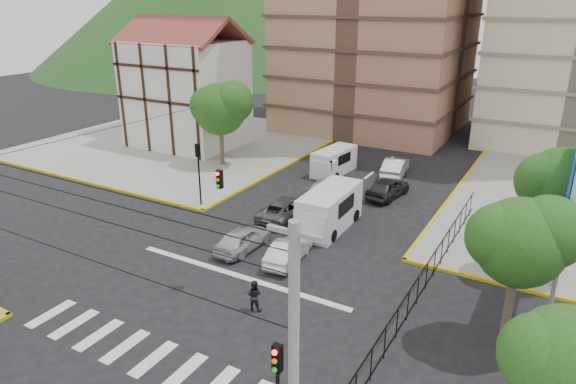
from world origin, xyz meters
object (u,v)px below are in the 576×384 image
Objects in this scene: traffic_light_nw at (198,164)px; pedestrian_crosswalk at (254,295)px; van_left_lane at (333,162)px; car_white_front_right at (288,251)px; car_silver_front_left at (243,239)px; van_right_lane at (328,211)px.

traffic_light_nw reaches higher than pedestrian_crosswalk.
pedestrian_crosswalk is at bearing -68.64° from van_left_lane.
car_white_front_right is at bearing -88.61° from pedestrian_crosswalk.
pedestrian_crosswalk is (0.95, -4.88, 0.12)m from car_white_front_right.
car_silver_front_left is 3.01m from car_white_front_right.
pedestrian_crosswalk is at bearing -40.64° from traffic_light_nw.
van_left_lane is (5.03, 10.97, -2.10)m from traffic_light_nw.
van_right_lane is 1.39× the size of car_silver_front_left.
traffic_light_nw is 7.82m from car_silver_front_left.
car_silver_front_left is at bearing -32.25° from traffic_light_nw.
traffic_light_nw reaches higher than van_left_lane.
traffic_light_nw reaches higher than car_silver_front_left.
van_right_lane is 4.97m from car_white_front_right.
car_silver_front_left is at bearing -5.21° from car_white_front_right.
van_left_lane reaches higher than car_white_front_right.
car_white_front_right is (3.01, 0.06, -0.04)m from car_silver_front_left.
van_right_lane is 9.87m from pedestrian_crosswalk.
car_silver_front_left is at bearing -60.23° from pedestrian_crosswalk.
pedestrian_crosswalk reaches higher than car_silver_front_left.
van_right_lane reaches higher than car_white_front_right.
van_right_lane is at bearing -119.62° from car_silver_front_left.
traffic_light_nw is 0.78× the size of van_right_lane.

